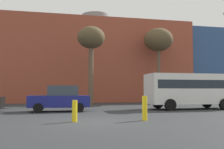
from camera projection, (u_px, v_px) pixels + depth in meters
ground_plane at (93, 122)px, 11.50m from camera, size 200.00×200.00×0.00m
building_backdrop at (95, 65)px, 37.30m from camera, size 43.65×12.96×12.62m
parked_car_2 at (60, 99)px, 17.62m from camera, size 4.10×2.01×1.78m
white_bus at (190, 88)px, 19.98m from camera, size 6.80×2.62×2.72m
bare_tree_0 at (158, 41)px, 30.17m from camera, size 3.40×3.40×8.84m
bare_tree_1 at (91, 40)px, 25.86m from camera, size 2.80×2.80×7.97m
bollard_yellow_0 at (145, 108)px, 12.22m from camera, size 0.24×0.24×1.17m
bollard_yellow_1 at (75, 111)px, 11.67m from camera, size 0.24×0.24×0.98m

